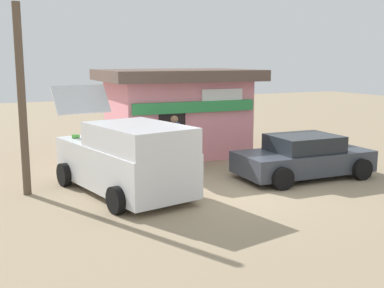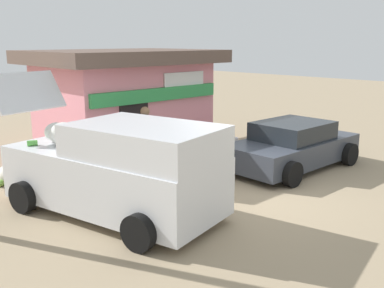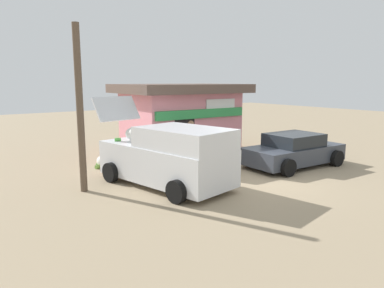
{
  "view_description": "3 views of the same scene",
  "coord_description": "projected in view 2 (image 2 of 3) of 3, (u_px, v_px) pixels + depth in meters",
  "views": [
    {
      "loc": [
        -6.34,
        -10.31,
        3.38
      ],
      "look_at": [
        -0.36,
        2.09,
        0.94
      ],
      "focal_mm": 44.52,
      "sensor_mm": 36.0,
      "label": 1
    },
    {
      "loc": [
        -7.51,
        -5.66,
        3.32
      ],
      "look_at": [
        0.05,
        1.84,
        0.82
      ],
      "focal_mm": 41.44,
      "sensor_mm": 36.0,
      "label": 2
    },
    {
      "loc": [
        -8.47,
        -8.0,
        3.19
      ],
      "look_at": [
        -1.03,
        2.19,
        0.97
      ],
      "focal_mm": 33.7,
      "sensor_mm": 36.0,
      "label": 3
    }
  ],
  "objects": [
    {
      "name": "ground_plane",
      "position": [
        249.0,
        194.0,
        9.83
      ],
      "size": [
        60.0,
        60.0,
        0.0
      ],
      "primitive_type": "plane",
      "color": "#9E896B"
    },
    {
      "name": "vendor_standing",
      "position": [
        146.0,
        135.0,
        11.14
      ],
      "size": [
        0.48,
        0.48,
        1.72
      ],
      "color": "#726047",
      "rests_on": "ground_plane"
    },
    {
      "name": "customer_bending",
      "position": [
        79.0,
        153.0,
        10.24
      ],
      "size": [
        0.75,
        0.64,
        1.28
      ],
      "color": "#4C4C51",
      "rests_on": "ground_plane"
    },
    {
      "name": "unloaded_banana_pile",
      "position": [
        10.0,
        174.0,
        10.55
      ],
      "size": [
        0.72,
        0.82,
        0.45
      ],
      "color": "silver",
      "rests_on": "ground_plane"
    },
    {
      "name": "parked_sedan",
      "position": [
        292.0,
        146.0,
        11.74
      ],
      "size": [
        4.02,
        2.25,
        1.24
      ],
      "color": "#383D47",
      "rests_on": "ground_plane"
    },
    {
      "name": "storefront_bar",
      "position": [
        124.0,
        99.0,
        13.4
      ],
      "size": [
        5.42,
        4.12,
        3.04
      ],
      "color": "pink",
      "rests_on": "ground_plane"
    },
    {
      "name": "delivery_van",
      "position": [
        118.0,
        169.0,
        8.48
      ],
      "size": [
        2.85,
        5.13,
        2.65
      ],
      "color": "silver",
      "rests_on": "ground_plane"
    },
    {
      "name": "paint_bucket",
      "position": [
        233.0,
        143.0,
        13.94
      ],
      "size": [
        0.31,
        0.31,
        0.34
      ],
      "primitive_type": "cylinder",
      "color": "silver",
      "rests_on": "ground_plane"
    }
  ]
}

